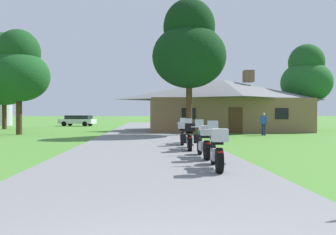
{
  "coord_description": "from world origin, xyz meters",
  "views": [
    {
      "loc": [
        0.04,
        -2.18,
        1.55
      ],
      "look_at": [
        1.71,
        23.94,
        1.29
      ],
      "focal_mm": 34.93,
      "sensor_mm": 36.0,
      "label": 1
    }
  ],
  "objects_px": {
    "motorcycle_green_second_in_row": "(204,141)",
    "parked_white_suv_far_left": "(78,120)",
    "motorcycle_yellow_farthest_in_row": "(183,133)",
    "tree_left_near": "(19,69)",
    "motorcycle_black_nearest_to_camera": "(217,149)",
    "motorcycle_orange_third_in_row": "(189,137)",
    "tree_left_far": "(4,72)",
    "metal_silo_distant": "(0,96)",
    "tree_by_lodge_front": "(189,48)",
    "bystander_blue_shirt_near_lodge": "(264,123)",
    "tree_right_of_lodge": "(306,77)"
  },
  "relations": [
    {
      "from": "motorcycle_orange_third_in_row",
      "to": "tree_left_far",
      "type": "distance_m",
      "value": 27.55
    },
    {
      "from": "motorcycle_yellow_farthest_in_row",
      "to": "parked_white_suv_far_left",
      "type": "xyz_separation_m",
      "value": [
        -10.86,
        27.4,
        0.16
      ]
    },
    {
      "from": "motorcycle_green_second_in_row",
      "to": "bystander_blue_shirt_near_lodge",
      "type": "distance_m",
      "value": 13.89
    },
    {
      "from": "bystander_blue_shirt_near_lodge",
      "to": "tree_right_of_lodge",
      "type": "bearing_deg",
      "value": 97.58
    },
    {
      "from": "motorcycle_yellow_farthest_in_row",
      "to": "motorcycle_orange_third_in_row",
      "type": "bearing_deg",
      "value": -82.11
    },
    {
      "from": "tree_left_far",
      "to": "metal_silo_distant",
      "type": "height_order",
      "value": "tree_left_far"
    },
    {
      "from": "motorcycle_yellow_farthest_in_row",
      "to": "tree_right_of_lodge",
      "type": "xyz_separation_m",
      "value": [
        14.18,
        15.68,
        4.69
      ]
    },
    {
      "from": "motorcycle_orange_third_in_row",
      "to": "tree_right_of_lodge",
      "type": "height_order",
      "value": "tree_right_of_lodge"
    },
    {
      "from": "motorcycle_yellow_farthest_in_row",
      "to": "tree_left_near",
      "type": "relative_size",
      "value": 0.26
    },
    {
      "from": "tree_right_of_lodge",
      "to": "tree_left_near",
      "type": "distance_m",
      "value": 26.44
    },
    {
      "from": "bystander_blue_shirt_near_lodge",
      "to": "tree_left_far",
      "type": "relative_size",
      "value": 0.17
    },
    {
      "from": "motorcycle_green_second_in_row",
      "to": "tree_left_near",
      "type": "distance_m",
      "value": 19.07
    },
    {
      "from": "motorcycle_black_nearest_to_camera",
      "to": "motorcycle_orange_third_in_row",
      "type": "height_order",
      "value": "same"
    },
    {
      "from": "motorcycle_orange_third_in_row",
      "to": "motorcycle_yellow_farthest_in_row",
      "type": "xyz_separation_m",
      "value": [
        -0.01,
        2.53,
        0.01
      ]
    },
    {
      "from": "motorcycle_green_second_in_row",
      "to": "tree_left_far",
      "type": "height_order",
      "value": "tree_left_far"
    },
    {
      "from": "motorcycle_green_second_in_row",
      "to": "tree_left_far",
      "type": "bearing_deg",
      "value": 124.84
    },
    {
      "from": "motorcycle_green_second_in_row",
      "to": "tree_by_lodge_front",
      "type": "bearing_deg",
      "value": 84.73
    },
    {
      "from": "motorcycle_green_second_in_row",
      "to": "tree_left_far",
      "type": "relative_size",
      "value": 0.21
    },
    {
      "from": "motorcycle_orange_third_in_row",
      "to": "parked_white_suv_far_left",
      "type": "distance_m",
      "value": 31.85
    },
    {
      "from": "motorcycle_yellow_farthest_in_row",
      "to": "tree_left_near",
      "type": "xyz_separation_m",
      "value": [
        -11.49,
        9.36,
        4.36
      ]
    },
    {
      "from": "motorcycle_yellow_farthest_in_row",
      "to": "tree_left_far",
      "type": "height_order",
      "value": "tree_left_far"
    },
    {
      "from": "tree_left_far",
      "to": "metal_silo_distant",
      "type": "bearing_deg",
      "value": 115.53
    },
    {
      "from": "bystander_blue_shirt_near_lodge",
      "to": "tree_left_near",
      "type": "bearing_deg",
      "value": -138.05
    },
    {
      "from": "bystander_blue_shirt_near_lodge",
      "to": "tree_by_lodge_front",
      "type": "xyz_separation_m",
      "value": [
        -5.45,
        0.24,
        5.41
      ]
    },
    {
      "from": "tree_left_far",
      "to": "metal_silo_distant",
      "type": "distance_m",
      "value": 12.43
    },
    {
      "from": "parked_white_suv_far_left",
      "to": "bystander_blue_shirt_near_lodge",
      "type": "bearing_deg",
      "value": -125.88
    },
    {
      "from": "tree_left_far",
      "to": "tree_right_of_lodge",
      "type": "distance_m",
      "value": 30.92
    },
    {
      "from": "motorcycle_green_second_in_row",
      "to": "tree_left_near",
      "type": "relative_size",
      "value": 0.26
    },
    {
      "from": "motorcycle_yellow_farthest_in_row",
      "to": "parked_white_suv_far_left",
      "type": "height_order",
      "value": "parked_white_suv_far_left"
    },
    {
      "from": "tree_by_lodge_front",
      "to": "parked_white_suv_far_left",
      "type": "relative_size",
      "value": 2.01
    },
    {
      "from": "tree_by_lodge_front",
      "to": "metal_silo_distant",
      "type": "relative_size",
      "value": 1.22
    },
    {
      "from": "motorcycle_yellow_farthest_in_row",
      "to": "tree_by_lodge_front",
      "type": "distance_m",
      "value": 9.46
    },
    {
      "from": "tree_left_far",
      "to": "tree_by_lodge_front",
      "type": "height_order",
      "value": "tree_left_far"
    },
    {
      "from": "tree_left_far",
      "to": "parked_white_suv_far_left",
      "type": "bearing_deg",
      "value": 56.35
    },
    {
      "from": "motorcycle_green_second_in_row",
      "to": "parked_white_suv_far_left",
      "type": "height_order",
      "value": "parked_white_suv_far_left"
    },
    {
      "from": "tree_left_near",
      "to": "parked_white_suv_far_left",
      "type": "height_order",
      "value": "tree_left_near"
    },
    {
      "from": "motorcycle_yellow_farthest_in_row",
      "to": "tree_left_near",
      "type": "distance_m",
      "value": 15.45
    },
    {
      "from": "motorcycle_black_nearest_to_camera",
      "to": "tree_by_lodge_front",
      "type": "height_order",
      "value": "tree_by_lodge_front"
    },
    {
      "from": "motorcycle_yellow_farthest_in_row",
      "to": "bystander_blue_shirt_near_lodge",
      "type": "height_order",
      "value": "bystander_blue_shirt_near_lodge"
    },
    {
      "from": "motorcycle_green_second_in_row",
      "to": "metal_silo_distant",
      "type": "height_order",
      "value": "metal_silo_distant"
    },
    {
      "from": "motorcycle_yellow_farthest_in_row",
      "to": "metal_silo_distant",
      "type": "bearing_deg",
      "value": 133.78
    },
    {
      "from": "parked_white_suv_far_left",
      "to": "tree_by_lodge_front",
      "type": "bearing_deg",
      "value": -135.62
    },
    {
      "from": "motorcycle_yellow_farthest_in_row",
      "to": "metal_silo_distant",
      "type": "height_order",
      "value": "metal_silo_distant"
    },
    {
      "from": "tree_by_lodge_front",
      "to": "tree_left_near",
      "type": "height_order",
      "value": "tree_by_lodge_front"
    },
    {
      "from": "tree_by_lodge_front",
      "to": "tree_left_near",
      "type": "xyz_separation_m",
      "value": [
        -12.77,
        1.95,
        -1.36
      ]
    },
    {
      "from": "bystander_blue_shirt_near_lodge",
      "to": "motorcycle_yellow_farthest_in_row",
      "type": "bearing_deg",
      "value": -84.38
    },
    {
      "from": "motorcycle_orange_third_in_row",
      "to": "motorcycle_yellow_farthest_in_row",
      "type": "distance_m",
      "value": 2.53
    },
    {
      "from": "motorcycle_orange_third_in_row",
      "to": "tree_left_near",
      "type": "bearing_deg",
      "value": 139.14
    },
    {
      "from": "motorcycle_black_nearest_to_camera",
      "to": "motorcycle_orange_third_in_row",
      "type": "relative_size",
      "value": 1.0
    },
    {
      "from": "tree_right_of_lodge",
      "to": "motorcycle_green_second_in_row",
      "type": "bearing_deg",
      "value": -124.0
    }
  ]
}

